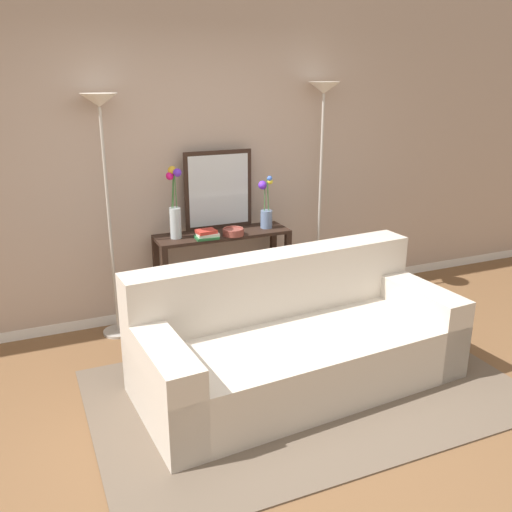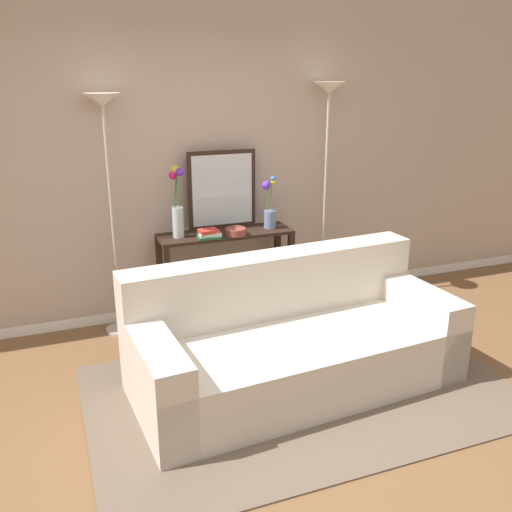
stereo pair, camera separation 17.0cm
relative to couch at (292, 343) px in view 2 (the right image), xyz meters
name	(u,v)px [view 2 (the right image)]	position (x,y,z in m)	size (l,w,h in m)	color
ground_plane	(270,444)	(-0.41, -0.60, -0.32)	(16.00, 16.00, 0.02)	brown
back_wall	(177,158)	(-0.41, 1.54, 1.11)	(12.00, 0.15, 2.83)	white
area_rug	(302,392)	(0.00, -0.17, -0.30)	(2.90, 1.80, 0.01)	brown
couch	(292,343)	(0.00, 0.00, 0.00)	(2.32, 1.14, 0.88)	beige
console_table	(226,260)	(-0.09, 1.22, 0.24)	(1.17, 0.36, 0.80)	black
floor_lamp_left	(106,150)	(-1.03, 1.28, 1.24)	(0.28, 0.28, 1.97)	#B7B2A8
floor_lamp_right	(327,133)	(0.90, 1.28, 1.29)	(0.28, 0.28, 2.04)	#B7B2A8
wall_mirror	(222,190)	(-0.06, 1.37, 0.83)	(0.61, 0.02, 0.69)	black
vase_tall_flowers	(177,208)	(-0.50, 1.23, 0.75)	(0.12, 0.12, 0.60)	silver
vase_short_flowers	(269,210)	(0.32, 1.22, 0.66)	(0.12, 0.11, 0.47)	#6B84AD
fruit_bowl	(236,231)	(-0.03, 1.11, 0.52)	(0.18, 0.18, 0.06)	brown
book_stack	(209,234)	(-0.27, 1.11, 0.53)	(0.20, 0.16, 0.07)	#236033
book_row_under_console	(189,317)	(-0.45, 1.22, -0.25)	(0.25, 0.17, 0.13)	maroon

